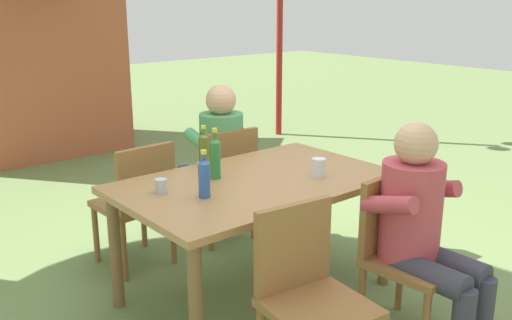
{
  "coord_description": "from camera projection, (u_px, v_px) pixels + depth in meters",
  "views": [
    {
      "loc": [
        -2.04,
        -2.45,
        1.78
      ],
      "look_at": [
        0.0,
        0.0,
        0.87
      ],
      "focal_mm": 40.09,
      "sensor_mm": 36.0,
      "label": 1
    }
  ],
  "objects": [
    {
      "name": "brick_kiosk",
      "position": [
        27.0,
        36.0,
        6.67
      ],
      "size": [
        2.07,
        1.76,
        2.55
      ],
      "color": "#B25638",
      "rests_on": "ground_plane"
    },
    {
      "name": "chair_near_right",
      "position": [
        402.0,
        248.0,
        3.05
      ],
      "size": [
        0.47,
        0.47,
        0.87
      ],
      "color": "olive",
      "rests_on": "ground_plane"
    },
    {
      "name": "ground_plane",
      "position": [
        256.0,
        294.0,
        3.55
      ],
      "size": [
        24.0,
        24.0,
        0.0
      ],
      "primitive_type": "plane",
      "color": "#6B844C"
    },
    {
      "name": "person_in_white_shirt",
      "position": [
        423.0,
        225.0,
        2.92
      ],
      "size": [
        0.47,
        0.61,
        1.18
      ],
      "color": "#B7424C",
      "rests_on": "ground_plane"
    },
    {
      "name": "chair_far_left",
      "position": [
        138.0,
        199.0,
        3.79
      ],
      "size": [
        0.46,
        0.46,
        0.87
      ],
      "color": "olive",
      "rests_on": "ground_plane"
    },
    {
      "name": "chair_near_left",
      "position": [
        308.0,
        290.0,
        2.61
      ],
      "size": [
        0.49,
        0.49,
        0.87
      ],
      "color": "olive",
      "rests_on": "ground_plane"
    },
    {
      "name": "bottle_green",
      "position": [
        215.0,
        157.0,
        3.34
      ],
      "size": [
        0.06,
        0.06,
        0.3
      ],
      "color": "#287A38",
      "rests_on": "dining_table"
    },
    {
      "name": "dining_table",
      "position": [
        256.0,
        194.0,
        3.37
      ],
      "size": [
        1.6,
        0.99,
        0.75
      ],
      "color": "#A37547",
      "rests_on": "ground_plane"
    },
    {
      "name": "bottle_blue",
      "position": [
        204.0,
        177.0,
        3.02
      ],
      "size": [
        0.06,
        0.06,
        0.26
      ],
      "color": "#2D56A3",
      "rests_on": "dining_table"
    },
    {
      "name": "person_in_plaid_shirt",
      "position": [
        216.0,
        153.0,
        4.26
      ],
      "size": [
        0.47,
        0.61,
        1.18
      ],
      "color": "#4C935B",
      "rests_on": "ground_plane"
    },
    {
      "name": "cup_glass",
      "position": [
        318.0,
        168.0,
        3.39
      ],
      "size": [
        0.08,
        0.08,
        0.11
      ],
      "primitive_type": "cylinder",
      "color": "silver",
      "rests_on": "dining_table"
    },
    {
      "name": "bottle_olive",
      "position": [
        204.0,
        149.0,
        3.59
      ],
      "size": [
        0.06,
        0.06,
        0.26
      ],
      "color": "#566623",
      "rests_on": "dining_table"
    },
    {
      "name": "backpack_by_near_side",
      "position": [
        407.0,
        230.0,
        4.05
      ],
      "size": [
        0.32,
        0.21,
        0.4
      ],
      "color": "black",
      "rests_on": "ground_plane"
    },
    {
      "name": "cup_steel",
      "position": [
        161.0,
        186.0,
        3.11
      ],
      "size": [
        0.07,
        0.07,
        0.08
      ],
      "primitive_type": "cylinder",
      "color": "#B2B7BC",
      "rests_on": "dining_table"
    },
    {
      "name": "chair_far_right",
      "position": [
        224.0,
        178.0,
        4.23
      ],
      "size": [
        0.47,
        0.47,
        0.87
      ],
      "color": "olive",
      "rests_on": "ground_plane"
    }
  ]
}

